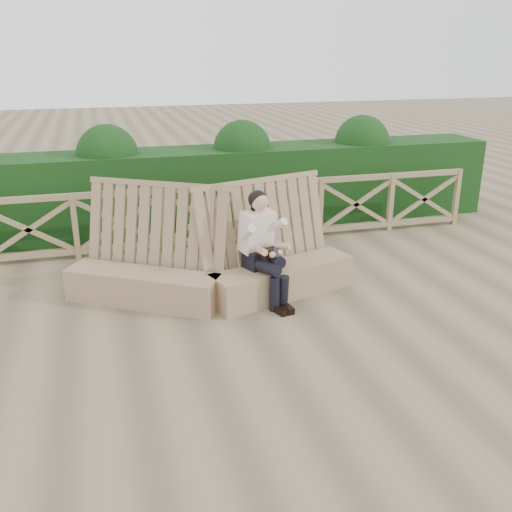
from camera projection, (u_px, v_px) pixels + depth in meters
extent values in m
plane|color=brown|center=(262.00, 337.00, 6.87)|extent=(60.00, 60.00, 0.00)
cube|color=#8D6E50|center=(143.00, 287.00, 7.74)|extent=(2.05, 1.55, 0.45)
cube|color=#8D6E50|center=(149.00, 241.00, 7.78)|extent=(2.02, 1.51, 1.57)
cube|color=#8D6E50|center=(282.00, 280.00, 7.99)|extent=(2.16, 1.08, 0.45)
cube|color=#8D6E50|center=(272.00, 236.00, 8.00)|extent=(2.15, 1.03, 1.57)
cube|color=black|center=(259.00, 258.00, 7.80)|extent=(0.48, 0.41, 0.24)
cube|color=beige|center=(257.00, 231.00, 7.71)|extent=(0.53, 0.46, 0.58)
sphere|color=tan|center=(259.00, 202.00, 7.52)|extent=(0.30, 0.30, 0.23)
sphere|color=black|center=(258.00, 199.00, 7.55)|extent=(0.33, 0.33, 0.26)
cylinder|color=black|center=(264.00, 266.00, 7.57)|extent=(0.34, 0.54, 0.17)
cylinder|color=black|center=(273.00, 258.00, 7.67)|extent=(0.34, 0.54, 0.18)
cylinder|color=black|center=(275.00, 295.00, 7.50)|extent=(0.17, 0.17, 0.45)
cylinder|color=black|center=(283.00, 293.00, 7.56)|extent=(0.17, 0.17, 0.45)
cube|color=black|center=(279.00, 310.00, 7.49)|extent=(0.19, 0.28, 0.09)
cube|color=black|center=(287.00, 309.00, 7.53)|extent=(0.19, 0.28, 0.09)
cube|color=black|center=(270.00, 254.00, 7.62)|extent=(0.28, 0.22, 0.16)
cube|color=black|center=(277.00, 253.00, 7.45)|extent=(0.11, 0.12, 0.13)
cube|color=#8A7450|center=(203.00, 188.00, 9.67)|extent=(10.10, 0.07, 0.10)
cube|color=#8A7450|center=(205.00, 240.00, 9.99)|extent=(10.10, 0.07, 0.10)
cube|color=black|center=(192.00, 189.00, 10.86)|extent=(12.00, 1.20, 1.50)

